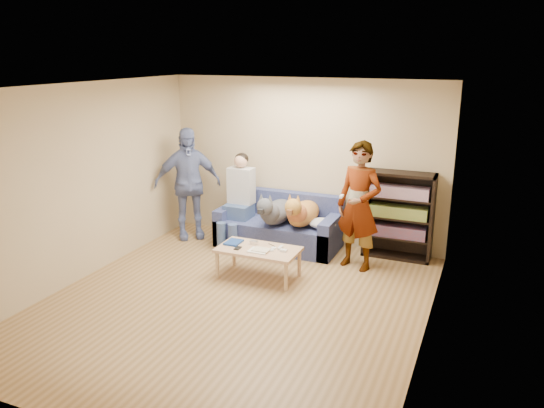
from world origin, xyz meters
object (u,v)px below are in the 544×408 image
at_px(person_seated, 239,196).
at_px(dog_gray, 275,211).
at_px(dog_tan, 302,213).
at_px(person_standing_right, 359,206).
at_px(camera_silver, 254,243).
at_px(coffee_table, 258,252).
at_px(bookshelf, 399,213).
at_px(person_standing_left, 188,184).
at_px(notebook_blue, 234,242).
at_px(sofa, 280,228).

distance_m(person_seated, dog_gray, 0.70).
bearing_deg(dog_tan, person_seated, 178.43).
xyz_separation_m(dog_gray, dog_tan, (0.40, 0.08, 0.00)).
height_order(person_standing_right, dog_tan, person_standing_right).
xyz_separation_m(camera_silver, coffee_table, (0.12, -0.12, -0.07)).
bearing_deg(bookshelf, person_standing_right, -126.18).
bearing_deg(person_standing_left, camera_silver, -69.01).
height_order(notebook_blue, bookshelf, bookshelf).
height_order(camera_silver, dog_tan, dog_tan).
distance_m(person_seated, bookshelf, 2.48).
bearing_deg(notebook_blue, camera_silver, 14.04).
height_order(camera_silver, bookshelf, bookshelf).
bearing_deg(person_seated, sofa, 11.03).
bearing_deg(person_seated, camera_silver, -54.15).
relative_size(dog_gray, dog_tan, 1.07).
relative_size(coffee_table, bookshelf, 0.85).
height_order(notebook_blue, sofa, sofa).
distance_m(person_standing_right, person_seated, 2.02).
relative_size(notebook_blue, camera_silver, 2.36).
relative_size(camera_silver, sofa, 0.06).
bearing_deg(coffee_table, dog_tan, 78.91).
distance_m(person_standing_right, notebook_blue, 1.81).
height_order(person_standing_left, person_seated, person_standing_left).
bearing_deg(dog_gray, person_standing_left, 179.36).
bearing_deg(bookshelf, camera_silver, -141.22).
bearing_deg(person_standing_left, person_standing_right, -42.42).
distance_m(dog_gray, bookshelf, 1.84).
xyz_separation_m(sofa, bookshelf, (1.80, 0.23, 0.40)).
xyz_separation_m(camera_silver, sofa, (-0.09, 1.14, -0.16)).
bearing_deg(notebook_blue, person_seated, 112.71).
xyz_separation_m(person_standing_right, bookshelf, (0.45, 0.62, -0.23)).
bearing_deg(dog_tan, bookshelf, 15.80).
relative_size(sofa, dog_tan, 1.63).
relative_size(dog_tan, coffee_table, 1.06).
xyz_separation_m(camera_silver, dog_tan, (0.34, 0.99, 0.19)).
bearing_deg(notebook_blue, sofa, 80.89).
xyz_separation_m(dog_gray, coffee_table, (0.18, -1.03, -0.26)).
xyz_separation_m(dog_gray, bookshelf, (1.78, 0.47, 0.05)).
xyz_separation_m(person_standing_right, dog_tan, (-0.92, 0.23, -0.27)).
relative_size(person_standing_right, camera_silver, 16.51).
bearing_deg(camera_silver, dog_gray, 93.84).
xyz_separation_m(person_standing_right, person_seated, (-2.00, 0.26, -0.14)).
relative_size(person_standing_left, dog_tan, 1.57).
distance_m(sofa, person_seated, 0.82).
bearing_deg(coffee_table, person_seated, 126.94).
relative_size(notebook_blue, dog_tan, 0.22).
distance_m(dog_tan, coffee_table, 1.16).
xyz_separation_m(person_standing_right, coffee_table, (-1.14, -0.88, -0.53)).
distance_m(person_standing_left, sofa, 1.66).
bearing_deg(sofa, person_standing_left, -172.01).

